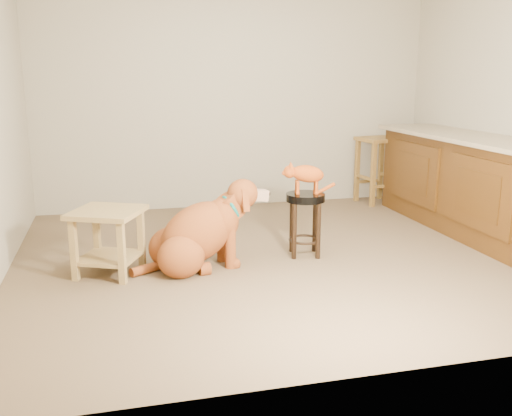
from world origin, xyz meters
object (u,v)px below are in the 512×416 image
object	(u,v)px
wood_stool	(377,169)
golden_retriever	(199,235)
side_table	(108,232)
tabby_kitten	(305,175)
padded_stool	(305,212)

from	to	relation	value
wood_stool	golden_retriever	bearing A→B (deg)	-142.78
side_table	golden_retriever	size ratio (longest dim) A/B	0.56
wood_stool	side_table	size ratio (longest dim) A/B	1.20
side_table	tabby_kitten	distance (m)	1.64
golden_retriever	tabby_kitten	bearing A→B (deg)	-2.29
side_table	tabby_kitten	world-z (taller)	tabby_kitten
padded_stool	side_table	world-z (taller)	padded_stool
padded_stool	wood_stool	xyz separation A→B (m)	(1.49, 1.72, 0.03)
padded_stool	tabby_kitten	distance (m)	0.31
padded_stool	tabby_kitten	size ratio (longest dim) A/B	1.13
padded_stool	golden_retriever	size ratio (longest dim) A/B	0.46
wood_stool	side_table	xyz separation A→B (m)	(-3.10, -1.79, -0.07)
side_table	wood_stool	bearing A→B (deg)	30.04
wood_stool	tabby_kitten	size ratio (longest dim) A/B	1.64
tabby_kitten	wood_stool	bearing A→B (deg)	60.32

